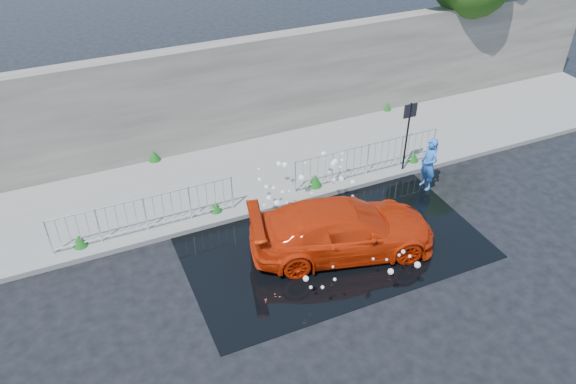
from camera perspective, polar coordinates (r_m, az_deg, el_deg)
name	(u,v)px	position (r m, az deg, el deg)	size (l,w,h in m)	color
ground	(331,269)	(14.69, 4.40, -7.81)	(90.00, 90.00, 0.00)	black
pavement	(260,170)	(18.24, -2.86, 2.20)	(30.00, 4.00, 0.15)	gray
curb	(285,204)	(16.71, -0.34, -1.20)	(30.00, 0.25, 0.16)	gray
retaining_wall	(234,92)	(19.18, -5.48, 10.07)	(30.00, 0.60, 3.50)	#534D46
puddle	(330,241)	(15.53, 4.33, -4.98)	(8.00, 5.00, 0.01)	black
sign_post	(408,126)	(17.73, 12.12, 6.57)	(0.45, 0.06, 2.50)	black
railing_left	(145,213)	(15.77, -14.32, -2.05)	(5.05, 0.05, 1.10)	silver
railing_right	(368,158)	(17.79, 8.09, 3.45)	(5.05, 0.05, 1.10)	silver
weeds	(262,173)	(17.62, -2.70, 1.89)	(12.17, 3.93, 0.41)	#154E16
water_spray	(324,203)	(15.79, 3.68, -1.13)	(3.47, 5.60, 1.09)	white
red_car	(343,229)	(14.84, 5.60, -3.73)	(1.99, 4.91, 1.42)	red
person	(429,164)	(17.62, 14.13, 2.76)	(0.62, 0.41, 1.71)	blue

